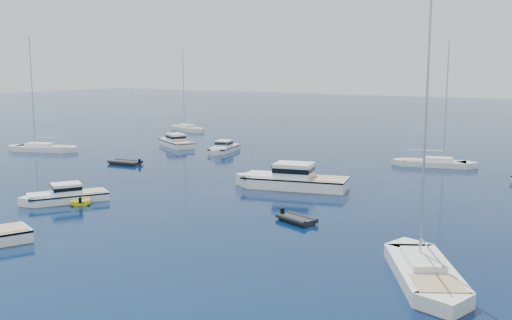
{
  "coord_description": "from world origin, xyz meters",
  "views": [
    {
      "loc": [
        31.17,
        -23.26,
        11.48
      ],
      "look_at": [
        -1.35,
        26.08,
        2.2
      ],
      "focal_mm": 42.21,
      "sensor_mm": 36.0,
      "label": 1
    }
  ],
  "objects": [
    {
      "name": "sailboat_far_l",
      "position": [
        -38.01,
        59.36,
        0.0
      ],
      "size": [
        10.49,
        5.67,
        14.96
      ],
      "primitive_type": null,
      "rotation": [
        0.0,
        0.0,
        1.26
      ],
      "color": "silver",
      "rests_on": "ground"
    },
    {
      "name": "sailboat_mid_l",
      "position": [
        -37.56,
        28.31,
        0.0
      ],
      "size": [
        11.05,
        6.76,
        15.88
      ],
      "primitive_type": null,
      "rotation": [
        0.0,
        0.0,
        1.97
      ],
      "color": "white",
      "rests_on": "ground"
    },
    {
      "name": "motor_cruiser_centre",
      "position": [
        3.14,
        25.36,
        0.0
      ],
      "size": [
        12.21,
        6.55,
        3.07
      ],
      "primitive_type": null,
      "rotation": [
        0.0,
        0.0,
        1.84
      ],
      "color": "white",
      "rests_on": "ground"
    },
    {
      "name": "tender_yellow",
      "position": [
        -8.87,
        10.3,
        0.0
      ],
      "size": [
        3.9,
        3.75,
        0.95
      ],
      "primitive_type": null,
      "rotation": [
        0.0,
        0.0,
        0.85
      ],
      "color": "#EDEB0D",
      "rests_on": "ground"
    },
    {
      "name": "motor_cruiser_horizon",
      "position": [
        -16.54,
        41.2,
        0.0
      ],
      "size": [
        4.18,
        7.95,
        2.0
      ],
      "primitive_type": null,
      "rotation": [
        0.0,
        0.0,
        3.4
      ],
      "color": "white",
      "rests_on": "ground"
    },
    {
      "name": "sailboat_mid_r",
      "position": [
        21.58,
        7.91,
        0.0
      ],
      "size": [
        8.49,
        11.44,
        16.96
      ],
      "primitive_type": null,
      "rotation": [
        0.0,
        0.0,
        0.54
      ],
      "color": "silver",
      "rests_on": "ground"
    },
    {
      "name": "ground",
      "position": [
        0.0,
        0.0,
        0.0
      ],
      "size": [
        400.0,
        400.0,
        0.0
      ],
      "primitive_type": "plane",
      "color": "#072249",
      "rests_on": "ground"
    },
    {
      "name": "tender_grey_near",
      "position": [
        9.81,
        14.63,
        0.0
      ],
      "size": [
        3.72,
        2.82,
        0.95
      ],
      "primitive_type": null,
      "rotation": [
        0.0,
        0.0,
        4.38
      ],
      "color": "black",
      "rests_on": "ground"
    },
    {
      "name": "motor_cruiser_far_l",
      "position": [
        -25.88,
        42.13,
        0.0
      ],
      "size": [
        9.21,
        6.61,
        2.35
      ],
      "primitive_type": null,
      "rotation": [
        0.0,
        0.0,
        1.09
      ],
      "color": "white",
      "rests_on": "ground"
    },
    {
      "name": "sailboat_centre",
      "position": [
        10.69,
        45.16,
        0.0
      ],
      "size": [
        10.38,
        5.23,
        14.77
      ],
      "primitive_type": null,
      "rotation": [
        0.0,
        0.0,
        4.99
      ],
      "color": "silver",
      "rests_on": "ground"
    },
    {
      "name": "tender_grey_far",
      "position": [
        -20.22,
        26.66,
        0.0
      ],
      "size": [
        4.35,
        2.8,
        0.95
      ],
      "primitive_type": null,
      "rotation": [
        0.0,
        0.0,
        1.73
      ],
      "color": "black",
      "rests_on": "ground"
    },
    {
      "name": "motor_cruiser_left",
      "position": [
        -9.97,
        9.55,
        0.0
      ],
      "size": [
        5.92,
        8.01,
        2.06
      ],
      "primitive_type": null,
      "rotation": [
        0.0,
        0.0,
        2.63
      ],
      "color": "white",
      "rests_on": "ground"
    }
  ]
}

